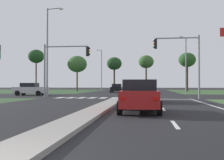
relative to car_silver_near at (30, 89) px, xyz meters
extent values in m
plane|color=black|center=(12.12, -0.50, -0.82)|extent=(200.00, 200.00, 0.00)
cube|color=#2D4C28|center=(-13.38, 24.00, -0.82)|extent=(35.00, 35.00, 0.01)
cube|color=gray|center=(12.12, -19.50, -0.75)|extent=(1.20, 22.00, 0.14)
cube|color=#ADA89E|center=(12.12, 24.50, -0.75)|extent=(1.20, 36.00, 0.14)
cube|color=silver|center=(15.62, -24.54, -0.81)|extent=(0.14, 2.00, 0.01)
cube|color=silver|center=(15.62, -18.54, -0.81)|extent=(0.14, 2.00, 0.01)
cube|color=silver|center=(15.62, -12.54, -0.81)|extent=(0.14, 2.00, 0.01)
cube|color=silver|center=(15.62, -6.54, -0.81)|extent=(0.14, 2.00, 0.01)
cube|color=silver|center=(15.62, -0.54, -0.81)|extent=(0.14, 2.00, 0.01)
cube|color=silver|center=(15.92, -7.50, -0.81)|extent=(6.40, 0.50, 0.01)
cube|color=silver|center=(5.72, -5.70, -0.81)|extent=(0.70, 2.80, 0.01)
cube|color=silver|center=(6.87, -5.70, -0.81)|extent=(0.70, 2.80, 0.01)
cube|color=silver|center=(8.02, -5.70, -0.81)|extent=(0.70, 2.80, 0.01)
cube|color=silver|center=(9.17, -5.70, -0.81)|extent=(0.70, 2.80, 0.01)
cube|color=silver|center=(10.32, -5.70, -0.81)|extent=(0.70, 2.80, 0.01)
cube|color=silver|center=(11.47, -5.70, -0.81)|extent=(0.70, 2.80, 0.01)
cube|color=silver|center=(12.62, -5.70, -0.81)|extent=(0.70, 2.80, 0.01)
cube|color=#B7B7BC|center=(0.03, 0.00, -0.11)|extent=(4.28, 1.78, 0.77)
cube|color=black|center=(-0.12, 0.00, 0.53)|extent=(1.97, 1.57, 0.52)
cube|color=red|center=(-2.13, 0.68, -0.04)|extent=(0.04, 0.20, 0.14)
cube|color=red|center=(-2.13, -0.68, -0.04)|extent=(0.04, 0.20, 0.14)
cylinder|color=black|center=(1.40, 0.89, -0.50)|extent=(0.64, 0.22, 0.64)
cylinder|color=black|center=(1.40, -0.89, -0.50)|extent=(0.64, 0.22, 0.64)
cylinder|color=black|center=(-1.34, 0.89, -0.50)|extent=(0.64, 0.22, 0.64)
cylinder|color=black|center=(-1.34, -0.89, -0.50)|extent=(0.64, 0.22, 0.64)
cube|color=#19565B|center=(14.55, -12.00, -0.14)|extent=(1.86, 4.53, 0.73)
cube|color=black|center=(14.55, -12.15, 0.49)|extent=(1.64, 2.08, 0.52)
cube|color=red|center=(13.84, -14.28, -0.06)|extent=(0.20, 0.04, 0.14)
cube|color=red|center=(15.26, -14.28, -0.06)|extent=(0.20, 0.04, 0.14)
cylinder|color=black|center=(13.62, -10.55, -0.50)|extent=(0.22, 0.64, 0.64)
cylinder|color=black|center=(15.48, -10.55, -0.50)|extent=(0.22, 0.64, 0.64)
cylinder|color=black|center=(13.62, -13.45, -0.50)|extent=(0.22, 0.64, 0.64)
cylinder|color=black|center=(15.48, -13.45, -0.50)|extent=(0.22, 0.64, 0.64)
cube|color=#A31919|center=(14.36, -20.41, -0.12)|extent=(1.77, 4.14, 0.77)
cube|color=black|center=(14.36, -20.56, 0.53)|extent=(1.56, 1.90, 0.52)
cube|color=red|center=(13.68, -22.50, -0.04)|extent=(0.20, 0.04, 0.14)
cube|color=red|center=(15.03, -22.50, -0.04)|extent=(0.20, 0.04, 0.14)
cylinder|color=black|center=(13.47, -19.08, -0.50)|extent=(0.22, 0.64, 0.64)
cylinder|color=black|center=(15.24, -19.08, -0.50)|extent=(0.22, 0.64, 0.64)
cylinder|color=black|center=(13.47, -21.73, -0.50)|extent=(0.22, 0.64, 0.64)
cylinder|color=black|center=(15.24, -21.73, -0.50)|extent=(0.22, 0.64, 0.64)
cube|color=black|center=(9.73, 14.42, -0.15)|extent=(1.84, 4.58, 0.70)
cube|color=black|center=(9.73, 14.57, 0.46)|extent=(1.62, 2.11, 0.52)
cube|color=red|center=(10.42, 16.73, -0.08)|extent=(0.20, 0.04, 0.14)
cube|color=red|center=(9.03, 16.73, -0.08)|extent=(0.20, 0.04, 0.14)
cylinder|color=black|center=(10.64, 12.96, -0.50)|extent=(0.22, 0.64, 0.64)
cylinder|color=black|center=(8.81, 12.96, -0.50)|extent=(0.22, 0.64, 0.64)
cylinder|color=black|center=(10.64, 15.89, -0.50)|extent=(0.22, 0.64, 0.64)
cylinder|color=black|center=(8.81, 15.89, -0.50)|extent=(0.22, 0.64, 0.64)
cylinder|color=gray|center=(19.72, -7.10, 2.24)|extent=(0.18, 0.18, 6.11)
cylinder|color=gray|center=(17.69, -7.10, 5.04)|extent=(4.07, 0.12, 0.12)
cube|color=black|center=(15.65, -7.10, 4.51)|extent=(0.26, 0.32, 0.95)
sphere|color=#360503|center=(15.49, -7.10, 4.81)|extent=(0.20, 0.20, 0.20)
sphere|color=orange|center=(15.49, -7.10, 4.51)|extent=(0.20, 0.20, 0.20)
sphere|color=black|center=(15.49, -7.10, 4.21)|extent=(0.20, 0.20, 0.20)
cylinder|color=gray|center=(4.52, -7.10, 1.92)|extent=(0.18, 0.18, 5.47)
cylinder|color=gray|center=(6.73, -7.10, 4.40)|extent=(4.43, 0.12, 0.12)
cube|color=black|center=(8.95, -7.10, 3.88)|extent=(0.26, 0.32, 0.95)
sphere|color=#360503|center=(9.11, -7.10, 4.18)|extent=(0.20, 0.20, 0.20)
sphere|color=orange|center=(9.11, -7.10, 3.88)|extent=(0.20, 0.20, 0.20)
sphere|color=black|center=(9.11, -7.10, 3.58)|extent=(0.20, 0.20, 0.20)
cylinder|color=gray|center=(3.16, -2.63, 4.39)|extent=(0.20, 0.20, 10.41)
cylinder|color=gray|center=(4.05, -2.79, 9.49)|extent=(1.79, 0.42, 0.10)
ellipsoid|color=#B2B2A8|center=(4.94, -2.95, 9.39)|extent=(0.56, 0.28, 0.20)
cylinder|color=gray|center=(21.08, 10.73, 3.60)|extent=(0.20, 0.20, 8.85)
cylinder|color=gray|center=(20.57, 9.72, 7.93)|extent=(1.10, 2.05, 0.10)
ellipsoid|color=#B2B2A8|center=(20.06, 8.72, 7.83)|extent=(0.56, 0.28, 0.20)
cylinder|color=gray|center=(3.16, 38.79, 4.51)|extent=(0.20, 0.20, 10.67)
cylinder|color=gray|center=(2.70, 38.07, 9.75)|extent=(1.00, 1.48, 0.10)
ellipsoid|color=#B2B2A8|center=(2.25, 37.36, 9.65)|extent=(0.56, 0.28, 0.20)
cylinder|color=maroon|center=(11.92, 12.75, -0.27)|extent=(0.16, 0.16, 0.82)
cylinder|color=#335184|center=(11.92, 12.75, 0.56)|extent=(0.34, 0.34, 0.85)
sphere|color=tan|center=(11.92, 12.75, 1.11)|extent=(0.24, 0.24, 0.24)
torus|color=yellow|center=(29.01, 19.39, 10.34)|extent=(0.96, 0.16, 0.96)
cylinder|color=#423323|center=(-9.77, 25.96, 2.59)|extent=(0.29, 0.29, 6.82)
ellipsoid|color=#1E421E|center=(-9.77, 25.96, 6.99)|extent=(3.58, 3.58, 3.04)
cylinder|color=#423323|center=(-0.17, 25.44, 1.57)|extent=(0.30, 0.30, 4.77)
ellipsoid|color=#38602D|center=(-0.17, 25.44, 5.12)|extent=(4.25, 4.25, 3.61)
cylinder|color=#423323|center=(7.76, 28.07, 1.81)|extent=(0.37, 0.37, 5.25)
ellipsoid|color=#1E421E|center=(7.76, 28.07, 5.36)|extent=(3.38, 3.38, 2.87)
cylinder|color=#423323|center=(14.92, 28.19, 1.98)|extent=(0.35, 0.35, 5.60)
ellipsoid|color=#38602D|center=(14.92, 28.19, 5.71)|extent=(3.39, 3.39, 2.88)
cylinder|color=#423323|center=(23.49, 25.57, 2.01)|extent=(0.37, 0.37, 5.66)
ellipsoid|color=#285123|center=(23.49, 25.57, 5.82)|extent=(3.58, 3.58, 3.04)
camera|label=1|loc=(14.59, -34.19, 0.54)|focal=44.54mm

